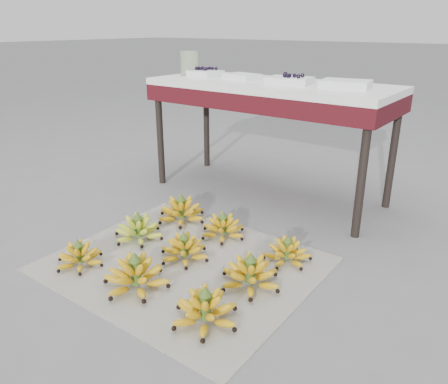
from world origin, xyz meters
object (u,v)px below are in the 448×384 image
Objects in this scene: bunch_front_center at (136,276)px; bunch_front_left at (80,256)px; tray_right at (290,80)px; tray_far_left at (204,73)px; tray_far_right at (346,84)px; bunch_mid_left at (138,230)px; bunch_mid_right at (250,275)px; bunch_back_right at (287,252)px; vendor_table at (270,96)px; glass_jar at (190,63)px; bunch_back_left at (181,211)px; bunch_back_center at (223,228)px; newspaper_mat at (184,264)px; bunch_front_right at (205,310)px; tray_left at (242,76)px; bunch_mid_center at (184,250)px.

bunch_front_left is at bearing 166.93° from bunch_front_center.
tray_right is (0.37, 1.37, 0.74)m from bunch_front_left.
tray_far_right is (1.06, 0.01, -0.00)m from tray_far_left.
bunch_mid_left reaches higher than bunch_front_left.
bunch_back_right is (0.03, 0.30, -0.01)m from bunch_mid_right.
vendor_table is (0.21, 1.40, 0.63)m from bunch_front_left.
bunch_back_right is 1.56× the size of glass_jar.
bunch_back_left is 1.38× the size of bunch_back_right.
bunch_front_left is 0.88× the size of tray_right.
bunch_back_center is at bearing -40.49° from glass_jar.
bunch_mid_left is at bearing 172.68° from newspaper_mat.
bunch_front_left is at bearing -146.57° from bunch_back_right.
bunch_front_right is 0.78× the size of bunch_back_left.
tray_left is at bearing 177.62° from vendor_table.
bunch_back_left reaches higher than bunch_back_right.
bunch_mid_center and bunch_back_center have the same top height.
tray_far_left is (-1.12, 1.38, 0.74)m from bunch_front_right.
tray_far_right is (0.69, 1.05, 0.74)m from bunch_mid_left.
tray_right reaches higher than bunch_mid_right.
vendor_table reaches higher than bunch_front_center.
bunch_back_right is 1.67m from glass_jar.
bunch_mid_center is at bearing 178.64° from bunch_mid_right.
newspaper_mat is 0.52m from bunch_front_left.
bunch_front_right is 1.57m from tray_far_right.
bunch_mid_right is at bearing 30.20° from bunch_front_left.
tray_far_right is (-0.06, 1.07, 0.73)m from bunch_mid_right.
glass_jar is (-0.46, 1.39, 0.80)m from bunch_front_left.
tray_left is at bearing 122.43° from bunch_mid_center.
bunch_front_left is at bearing -116.79° from tray_far_right.
newspaper_mat is 1.62m from glass_jar.
tray_far_right is (0.67, 0.72, 0.73)m from bunch_back_left.
bunch_front_left is 0.37m from bunch_front_center.
bunch_mid_right is at bearing -68.40° from tray_right.
bunch_mid_center is at bearing 49.64° from bunch_front_left.
bunch_back_center is (0.33, -0.02, -0.01)m from bunch_back_left.
bunch_back_left is at bearing 170.90° from bunch_back_right.
bunch_back_center is at bearing 101.51° from bunch_mid_center.
bunch_back_center is 0.42m from bunch_back_right.
vendor_table is at bearing -2.38° from tray_left.
bunch_mid_left is at bearing -169.81° from bunch_mid_center.
newspaper_mat is 4.14× the size of bunch_mid_center.
tray_left is at bearing 74.92° from bunch_mid_left.
glass_jar is (-0.83, 0.02, 0.06)m from tray_right.
vendor_table is (0.19, 1.03, 0.62)m from bunch_mid_left.
bunch_front_center is 1.41× the size of tray_far_left.
newspaper_mat is 4.67× the size of tray_far_left.
newspaper_mat is 5.06× the size of tray_left.
bunch_front_center is 1.25× the size of bunch_mid_center.
bunch_mid_right is 1.09× the size of bunch_back_right.
bunch_front_left is 0.76× the size of bunch_mid_left.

